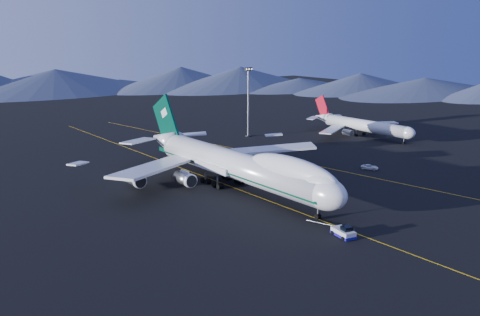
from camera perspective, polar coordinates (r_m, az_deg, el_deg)
ground at (r=124.73m, az=-0.41°, el=-3.28°), size 500.00×500.00×0.00m
taxiway_line_main at (r=124.73m, az=-0.41°, el=-3.28°), size 0.25×220.00×0.01m
taxiway_line_side at (r=150.92m, az=6.45°, el=-0.46°), size 28.08×198.09×0.01m
mountain_ridge at (r=225.56m, az=24.12°, el=4.52°), size 374.91×567.11×12.00m
boeing_747 at (r=123.25m, az=-0.42°, el=-0.68°), size 59.62×72.43×19.37m
pushback_tug at (r=97.54m, az=10.97°, el=-7.87°), size 3.46×5.14×2.07m
second_jet at (r=193.27m, az=12.82°, el=3.44°), size 39.70×44.86×12.76m
service_van at (r=146.30m, az=13.67°, el=-0.94°), size 4.12×5.00×1.27m
floodlight_mast at (r=186.73m, az=0.88°, el=6.01°), size 2.97×2.22×24.00m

